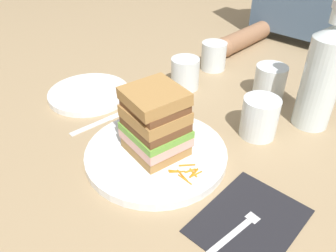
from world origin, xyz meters
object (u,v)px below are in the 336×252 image
at_px(fork, 240,227).
at_px(juice_glass, 259,119).
at_px(empty_tumbler_0, 185,73).
at_px(empty_tumbler_1, 270,82).
at_px(napkin_dark, 249,221).
at_px(main_plate, 157,153).
at_px(knife, 108,119).
at_px(side_plate, 89,94).
at_px(empty_tumbler_2, 214,56).
at_px(sandwich, 156,122).
at_px(water_bottle, 322,76).

relative_size(fork, juice_glass, 1.94).
height_order(empty_tumbler_0, empty_tumbler_1, empty_tumbler_1).
xyz_separation_m(napkin_dark, empty_tumbler_1, (-0.18, 0.37, 0.04)).
distance_m(fork, juice_glass, 0.26).
bearing_deg(empty_tumbler_1, main_plate, -95.60).
relative_size(knife, side_plate, 1.00).
xyz_separation_m(napkin_dark, juice_glass, (-0.12, 0.21, 0.04)).
relative_size(empty_tumbler_0, empty_tumbler_1, 0.99).
bearing_deg(main_plate, fork, -9.02).
bearing_deg(napkin_dark, main_plate, 176.87).
distance_m(napkin_dark, empty_tumbler_1, 0.41).
distance_m(empty_tumbler_1, empty_tumbler_2, 0.20).
xyz_separation_m(sandwich, juice_glass, (0.10, 0.20, -0.04)).
bearing_deg(fork, juice_glass, 115.90).
bearing_deg(water_bottle, empty_tumbler_1, 161.83).
bearing_deg(empty_tumbler_1, side_plate, -136.38).
xyz_separation_m(water_bottle, side_plate, (-0.46, -0.27, -0.11)).
bearing_deg(water_bottle, side_plate, -149.47).
xyz_separation_m(sandwich, water_bottle, (0.16, 0.32, 0.04)).
distance_m(sandwich, empty_tumbler_0, 0.29).
relative_size(fork, empty_tumbler_1, 2.03).
height_order(juice_glass, empty_tumbler_2, juice_glass).
relative_size(napkin_dark, juice_glass, 2.09).
relative_size(sandwich, water_bottle, 0.50).
bearing_deg(empty_tumbler_2, water_bottle, -13.17).
bearing_deg(empty_tumbler_1, sandwich, -95.63).
height_order(juice_glass, empty_tumbler_1, juice_glass).
distance_m(knife, water_bottle, 0.47).
relative_size(juice_glass, empty_tumbler_0, 1.06).
bearing_deg(side_plate, knife, -15.66).
height_order(knife, empty_tumbler_2, empty_tumbler_2).
bearing_deg(napkin_dark, fork, -96.18).
bearing_deg(empty_tumbler_1, knife, -121.23).
bearing_deg(napkin_dark, sandwich, 177.11).
bearing_deg(fork, knife, 173.05).
relative_size(napkin_dark, side_plate, 0.89).
xyz_separation_m(sandwich, side_plate, (-0.29, 0.05, -0.07)).
bearing_deg(side_plate, water_bottle, 30.53).
bearing_deg(napkin_dark, water_bottle, 99.12).
xyz_separation_m(main_plate, side_plate, (-0.29, 0.05, -0.00)).
relative_size(juice_glass, empty_tumbler_2, 1.09).
bearing_deg(juice_glass, napkin_dark, -61.26).
relative_size(knife, empty_tumbler_0, 2.48).
bearing_deg(empty_tumbler_0, side_plate, -125.39).
relative_size(fork, water_bottle, 0.63).
bearing_deg(juice_glass, main_plate, -117.23).
xyz_separation_m(empty_tumbler_2, side_plate, (-0.13, -0.35, -0.03)).
distance_m(napkin_dark, empty_tumbler_0, 0.45).
bearing_deg(side_plate, empty_tumbler_0, 54.61).
height_order(knife, juice_glass, juice_glass).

